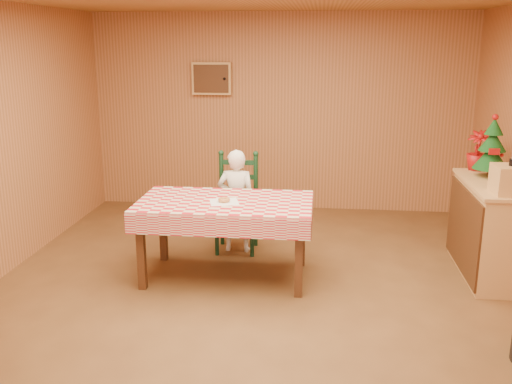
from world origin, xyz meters
TOP-DOWN VIEW (x-y plane):
  - ground at (0.00, 0.00)m, footprint 6.00×6.00m
  - cabin_walls at (-0.00, 0.53)m, footprint 5.10×6.05m
  - dining_table at (-0.33, 0.52)m, footprint 1.66×0.96m
  - ladder_chair at (-0.33, 1.31)m, footprint 0.44×0.40m
  - seated_child at (-0.33, 1.25)m, footprint 0.41×0.27m
  - napkin at (-0.33, 0.47)m, footprint 0.32×0.32m
  - donut at (-0.33, 0.47)m, footprint 0.15×0.15m
  - shelf_unit at (2.21, 0.88)m, footprint 0.54×1.24m
  - crate at (2.22, 0.48)m, footprint 0.31×0.31m
  - christmas_tree at (2.22, 1.12)m, footprint 0.34×0.34m
  - flower_arrangement at (2.17, 1.43)m, footprint 0.30×0.30m

SIDE VIEW (x-z plane):
  - ground at x=0.00m, z-range 0.00..0.00m
  - shelf_unit at x=2.21m, z-range 0.00..0.93m
  - ladder_chair at x=-0.33m, z-range -0.04..1.04m
  - seated_child at x=-0.33m, z-range 0.00..1.12m
  - dining_table at x=-0.33m, z-range 0.30..1.07m
  - napkin at x=-0.33m, z-range 0.77..0.77m
  - donut at x=-0.33m, z-range 0.77..0.81m
  - crate at x=2.22m, z-range 0.93..1.18m
  - flower_arrangement at x=2.17m, z-range 0.93..1.34m
  - christmas_tree at x=2.22m, z-range 0.90..1.52m
  - cabin_walls at x=0.00m, z-range 0.50..3.15m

